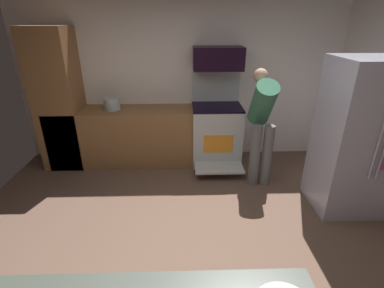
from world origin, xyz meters
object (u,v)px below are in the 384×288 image
(person_cook, at_px, (262,120))
(stock_pot, at_px, (112,104))
(oven_range, at_px, (216,132))
(microwave, at_px, (218,58))
(refrigerator, at_px, (360,138))

(person_cook, height_order, stock_pot, person_cook)
(stock_pot, bearing_deg, oven_range, -0.53)
(oven_range, bearing_deg, person_cook, -47.77)
(microwave, relative_size, person_cook, 0.47)
(person_cook, distance_m, stock_pot, 2.24)
(refrigerator, bearing_deg, person_cook, 146.32)
(microwave, height_order, refrigerator, refrigerator)
(person_cook, bearing_deg, refrigerator, -33.68)
(oven_range, distance_m, microwave, 1.14)
(microwave, relative_size, stock_pot, 3.06)
(oven_range, relative_size, person_cook, 0.94)
(refrigerator, distance_m, stock_pot, 3.39)
(microwave, bearing_deg, stock_pot, -177.16)
(refrigerator, distance_m, person_cook, 1.18)
(person_cook, xyz_separation_m, stock_pot, (-2.16, 0.62, 0.06))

